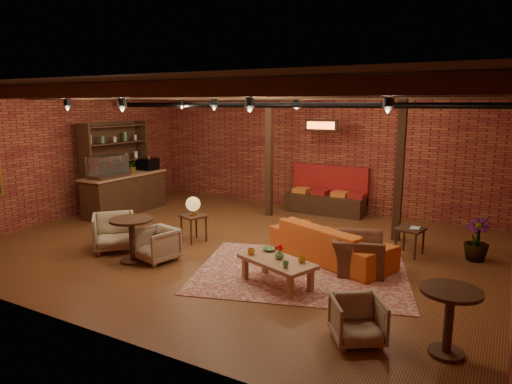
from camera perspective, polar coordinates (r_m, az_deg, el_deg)
The scene contains 27 objects.
floor at distance 9.54m, azimuth -2.48°, elevation -6.63°, with size 10.00×10.00×0.00m, color #432610.
ceiling at distance 9.09m, azimuth -2.65°, elevation 12.96°, with size 10.00×8.00×0.02m, color black.
wall_back at distance 12.73m, azimuth 7.01°, elevation 5.13°, with size 10.00×0.02×3.20m, color maroon.
wall_front at distance 6.21m, azimuth -22.43°, elevation -1.85°, with size 10.00×0.02×3.20m, color maroon.
wall_left at distance 12.54m, azimuth -22.43°, elevation 4.29°, with size 0.02×8.00×3.20m, color maroon.
ceiling_beams at distance 9.09m, azimuth -2.65°, elevation 12.20°, with size 9.80×6.40×0.22m, color black, non-canonical shape.
ceiling_pipe at distance 10.48m, azimuth 2.07°, elevation 10.79°, with size 0.12×0.12×9.60m, color black.
post_left at distance 11.72m, azimuth 1.66°, elevation 4.70°, with size 0.16×0.16×3.20m, color black.
post_right at distance 10.01m, azimuth 17.54°, elevation 3.10°, with size 0.16×0.16×3.20m, color black.
service_counter at distance 12.63m, azimuth -16.07°, elevation 1.07°, with size 0.80×2.50×1.60m, color black, non-canonical shape.
plant_counter at distance 12.64m, azimuth -15.21°, elevation 3.05°, with size 0.35×0.39×0.30m, color #337F33.
shelving_hutch at distance 12.93m, azimuth -17.10°, elevation 3.02°, with size 0.52×2.00×2.40m, color black, non-canonical shape.
banquette at distance 12.26m, azimuth 8.68°, elevation -0.34°, with size 2.10×0.70×1.00m, color maroon, non-canonical shape.
service_sign at distance 11.62m, azimuth 8.15°, elevation 8.25°, with size 0.86×0.06×0.30m, color #EA4F17.
ceiling_spotlights at distance 9.09m, azimuth -2.63°, elevation 10.82°, with size 6.40×4.40×0.28m, color black, non-canonical shape.
rug at distance 8.09m, azimuth 5.68°, elevation -9.92°, with size 3.58×2.74×0.01m, color maroon.
sofa at distance 8.65m, azimuth 9.29°, elevation -6.21°, with size 2.41×0.94×0.70m, color #B85019.
coffee_table at distance 7.41m, azimuth 2.61°, elevation -8.75°, with size 1.41×1.03×0.69m.
side_table_lamp at distance 9.68m, azimuth -7.86°, elevation -1.93°, with size 0.59×0.59×0.97m.
round_table_left at distance 8.71m, azimuth -15.25°, elevation -4.93°, with size 0.79×0.79×0.82m.
armchair_a at distance 9.55m, azimuth -17.32°, elevation -4.58°, with size 0.79×0.74×0.81m, color beige.
armchair_b at distance 8.71m, azimuth -12.32°, elevation -6.25°, with size 0.67×0.62×0.69m, color beige.
armchair_right at distance 8.18m, azimuth 12.61°, elevation -6.73°, with size 0.99×0.65×0.87m, color brown.
side_table_book at distance 9.28m, azimuth 18.71°, elevation -4.53°, with size 0.57×0.57×0.56m.
round_table_right at distance 5.87m, azimuth 23.03°, elevation -13.56°, with size 0.69×0.69×0.81m.
armchair_far at distance 5.92m, azimuth 12.58°, elevation -15.14°, with size 0.60×0.56×0.62m, color beige.
plant_tall at distance 9.28m, azimuth 26.29°, elevation -0.63°, with size 1.34×1.34×2.40m, color #4C7F4C.
Camera 1 is at (4.80, -7.72, 2.90)m, focal length 32.00 mm.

